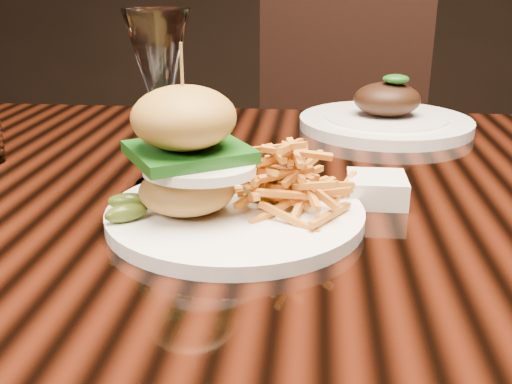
# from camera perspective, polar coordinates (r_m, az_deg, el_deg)

# --- Properties ---
(dining_table) EXTENTS (1.60, 0.90, 0.75)m
(dining_table) POSITION_cam_1_polar(r_m,az_deg,el_deg) (0.74, 6.15, -5.69)
(dining_table) COLOR black
(dining_table) RESTS_ON ground
(burger_plate) EXTENTS (0.27, 0.27, 0.18)m
(burger_plate) POSITION_cam_1_polar(r_m,az_deg,el_deg) (0.61, -2.35, 1.44)
(burger_plate) COLOR white
(burger_plate) RESTS_ON dining_table
(ramekin) EXTENTS (0.08, 0.08, 0.03)m
(ramekin) POSITION_cam_1_polar(r_m,az_deg,el_deg) (0.69, 11.40, 0.28)
(ramekin) COLOR white
(ramekin) RESTS_ON dining_table
(wine_glass) EXTENTS (0.08, 0.08, 0.21)m
(wine_glass) POSITION_cam_1_polar(r_m,az_deg,el_deg) (0.70, -9.25, 12.43)
(wine_glass) COLOR white
(wine_glass) RESTS_ON dining_table
(far_dish) EXTENTS (0.28, 0.28, 0.09)m
(far_dish) POSITION_cam_1_polar(r_m,az_deg,el_deg) (1.02, 12.25, 6.88)
(far_dish) COLOR white
(far_dish) RESTS_ON dining_table
(chair_far) EXTENTS (0.51, 0.51, 0.95)m
(chair_far) POSITION_cam_1_polar(r_m,az_deg,el_deg) (1.62, 7.66, 3.75)
(chair_far) COLOR black
(chair_far) RESTS_ON ground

